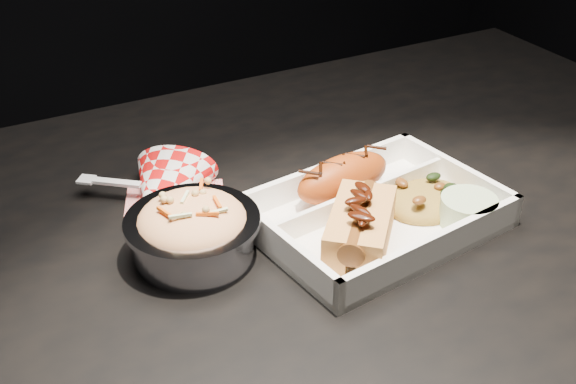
# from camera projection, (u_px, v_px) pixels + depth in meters

# --- Properties ---
(dining_table) EXTENTS (1.20, 0.80, 0.75)m
(dining_table) POSITION_uv_depth(u_px,v_px,m) (321.00, 287.00, 0.83)
(dining_table) COLOR black
(dining_table) RESTS_ON ground
(food_tray) EXTENTS (0.27, 0.21, 0.04)m
(food_tray) POSITION_uv_depth(u_px,v_px,m) (375.00, 217.00, 0.77)
(food_tray) COLOR white
(food_tray) RESTS_ON dining_table
(fried_pastry) EXTENTS (0.13, 0.06, 0.05)m
(fried_pastry) POSITION_uv_depth(u_px,v_px,m) (343.00, 178.00, 0.80)
(fried_pastry) COLOR #AC4311
(fried_pastry) RESTS_ON food_tray
(hotdog) EXTENTS (0.12, 0.12, 0.06)m
(hotdog) POSITION_uv_depth(u_px,v_px,m) (360.00, 225.00, 0.72)
(hotdog) COLOR #DB944A
(hotdog) RESTS_ON food_tray
(fried_rice_mound) EXTENTS (0.11, 0.09, 0.03)m
(fried_rice_mound) POSITION_uv_depth(u_px,v_px,m) (427.00, 193.00, 0.79)
(fried_rice_mound) COLOR #AE8432
(fried_rice_mound) RESTS_ON food_tray
(cupcake_liner) EXTENTS (0.06, 0.06, 0.03)m
(cupcake_liner) POSITION_uv_depth(u_px,v_px,m) (468.00, 211.00, 0.76)
(cupcake_liner) COLOR #B1C998
(cupcake_liner) RESTS_ON food_tray
(foil_coleslaw_cup) EXTENTS (0.13, 0.13, 0.07)m
(foil_coleslaw_cup) POSITION_uv_depth(u_px,v_px,m) (193.00, 229.00, 0.71)
(foil_coleslaw_cup) COLOR silver
(foil_coleslaw_cup) RESTS_ON dining_table
(napkin_fork) EXTENTS (0.16, 0.15, 0.10)m
(napkin_fork) POSITION_uv_depth(u_px,v_px,m) (163.00, 190.00, 0.81)
(napkin_fork) COLOR red
(napkin_fork) RESTS_ON dining_table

